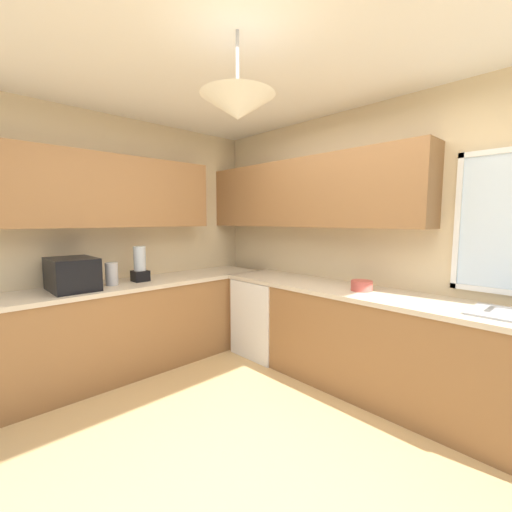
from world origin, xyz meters
The scene contains 9 objects.
ground_plane centered at (0.00, 0.00, 0.00)m, with size 8.99×8.99×0.00m, color tan.
room_shell centered at (-0.77, 0.60, 1.84)m, with size 4.21×3.49×2.65m.
counter_run_left centered at (-1.73, 0.00, 0.45)m, with size 0.65×3.10×0.90m.
counter_run_back centered at (0.21, 1.38, 0.45)m, with size 3.30×0.65×0.90m.
dishwasher centered at (-1.07, 1.35, 0.43)m, with size 0.60×0.60×0.85m, color white.
microwave centered at (-1.73, -0.48, 1.04)m, with size 0.48×0.36×0.29m, color black.
kettle centered at (-1.71, -0.14, 1.01)m, with size 0.11×0.11×0.22m, color #B7B7BC.
bowl centered at (0.07, 1.38, 0.94)m, with size 0.19×0.19×0.09m, color #B74C42.
blender_appliance centered at (-1.73, 0.15, 1.06)m, with size 0.15×0.15×0.36m.
Camera 1 is at (1.54, -1.31, 1.52)m, focal length 23.45 mm.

